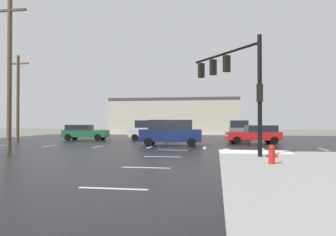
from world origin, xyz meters
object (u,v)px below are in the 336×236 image
suv_silver (153,130)px  suv_grey (238,130)px  utility_pole_mid (9,71)px  sedan_green (84,132)px  sedan_red (255,134)px  suv_navy (171,132)px  traffic_signal_mast (235,77)px  fire_hydrant (272,154)px  utility_pole_far (18,96)px

suv_silver → suv_grey: bearing=18.5°
suv_grey → suv_silver: same height
utility_pole_mid → sedan_green: bearing=92.9°
sedan_red → suv_navy: size_ratio=0.95×
suv_navy → suv_silver: size_ratio=1.01×
sedan_red → suv_navy: bearing=19.2°
traffic_signal_mast → fire_hydrant: size_ratio=7.76×
traffic_signal_mast → sedan_red: traffic_signal_mast is taller
traffic_signal_mast → sedan_red: (2.27, 9.73, -3.55)m
suv_navy → utility_pole_mid: (-9.28, -6.52, 3.98)m
suv_navy → suv_silver: (-2.86, 6.89, 0.00)m
suv_silver → sedan_red: bearing=-17.8°
sedan_green → utility_pole_far: bearing=-160.0°
traffic_signal_mast → suv_navy: size_ratio=1.25×
traffic_signal_mast → utility_pole_far: (-20.18, 9.83, 0.01)m
suv_navy → utility_pole_far: utility_pole_far is taller
suv_silver → utility_pole_far: bearing=-162.2°
suv_grey → suv_silver: 9.06m
traffic_signal_mast → suv_grey: traffic_signal_mast is taller
suv_navy → suv_silver: same height
traffic_signal_mast → sedan_green: traffic_signal_mast is taller
fire_hydrant → suv_navy: 12.23m
utility_pole_mid → suv_navy: bearing=35.1°
traffic_signal_mast → utility_pole_mid: size_ratio=0.63×
suv_silver → utility_pole_far: size_ratio=0.58×
suv_navy → sedan_red: bearing=22.3°
suv_navy → sedan_green: bearing=145.4°
suv_grey → suv_silver: (-8.71, -2.50, 0.00)m
utility_pole_far → fire_hydrant: bearing=-33.4°
utility_pole_mid → fire_hydrant: bearing=-15.6°
fire_hydrant → suv_grey: (0.04, 20.13, 0.55)m
utility_pole_far → sedan_green: bearing=24.2°
sedan_green → suv_grey: bearing=8.0°
suv_grey → fire_hydrant: bearing=-179.3°
suv_navy → utility_pole_far: 16.33m
traffic_signal_mast → fire_hydrant: bearing=159.8°
traffic_signal_mast → sedan_green: bearing=13.1°
fire_hydrant → suv_grey: bearing=89.9°
traffic_signal_mast → suv_silver: traffic_signal_mast is taller
traffic_signal_mast → sedan_green: (-14.47, 12.40, -3.55)m
sedan_red → suv_silver: 10.33m
suv_silver → fire_hydrant: bearing=-61.3°
suv_grey → sedan_green: 16.13m
suv_navy → sedan_green: suv_navy is taller
sedan_green → utility_pole_mid: size_ratio=0.48×
traffic_signal_mast → utility_pole_mid: utility_pole_mid is taller
suv_grey → utility_pole_far: (-21.48, -5.98, 3.32)m
suv_navy → suv_grey: bearing=54.5°
traffic_signal_mast → suv_grey: bearing=-41.0°
suv_grey → sedan_green: size_ratio=1.05×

